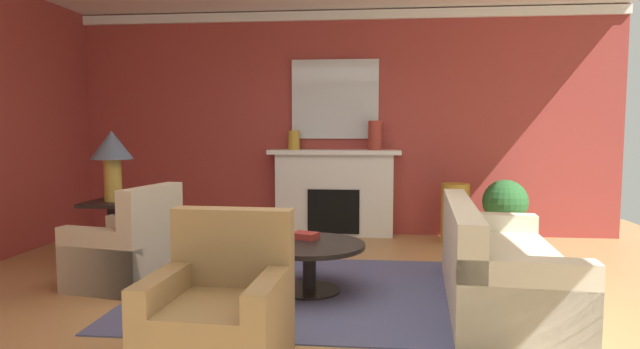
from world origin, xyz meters
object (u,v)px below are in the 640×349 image
object	(u,v)px
mantel_mirror	(335,99)
side_table	(115,229)
fireplace	(334,195)
armchair_facing_fireplace	(220,318)
potted_plant	(505,207)
sofa	(497,269)
armchair_near_window	(127,253)
vase_mantel_left	(294,140)
vase_mantel_right	(375,135)
table_lamp	(112,152)
vase_tall_corner	(455,213)
coffee_table	(309,256)

from	to	relation	value
mantel_mirror	side_table	bearing A→B (deg)	-138.15
fireplace	armchair_facing_fireplace	distance (m)	4.14
armchair_facing_fireplace	potted_plant	size ratio (longest dim) A/B	1.14
sofa	potted_plant	bearing A→B (deg)	75.40
mantel_mirror	armchair_near_window	world-z (taller)	mantel_mirror
vase_mantel_left	potted_plant	distance (m)	2.88
potted_plant	vase_mantel_right	bearing A→B (deg)	168.01
sofa	table_lamp	distance (m)	4.00
fireplace	sofa	xyz separation A→B (m)	(1.58, -2.73, -0.26)
armchair_facing_fireplace	table_lamp	xyz separation A→B (m)	(-1.82, 2.25, 0.92)
table_lamp	armchair_facing_fireplace	bearing A→B (deg)	-51.06
armchair_near_window	vase_mantel_left	world-z (taller)	vase_mantel_left
side_table	vase_mantel_left	world-z (taller)	vase_mantel_left
fireplace	sofa	size ratio (longest dim) A/B	0.83
armchair_near_window	vase_mantel_right	world-z (taller)	vase_mantel_right
mantel_mirror	vase_mantel_left	xyz separation A→B (m)	(-0.55, -0.17, -0.56)
vase_mantel_left	potted_plant	size ratio (longest dim) A/B	0.31
armchair_facing_fireplace	vase_tall_corner	size ratio (longest dim) A/B	1.24
sofa	side_table	xyz separation A→B (m)	(-3.79, 0.86, 0.10)
armchair_facing_fireplace	vase_mantel_right	world-z (taller)	vase_mantel_right
potted_plant	table_lamp	bearing A→B (deg)	-161.56
armchair_facing_fireplace	vase_mantel_left	distance (m)	4.19
table_lamp	vase_tall_corner	distance (m)	4.19
table_lamp	vase_mantel_left	size ratio (longest dim) A/B	2.87
mantel_mirror	sofa	size ratio (longest dim) A/B	0.55
fireplace	potted_plant	world-z (taller)	fireplace
table_lamp	vase_tall_corner	bearing A→B (deg)	22.38
table_lamp	mantel_mirror	bearing A→B (deg)	41.85
armchair_facing_fireplace	vase_tall_corner	distance (m)	4.30
sofa	armchair_facing_fireplace	xyz separation A→B (m)	(-1.97, -1.39, 0.01)
sofa	vase_mantel_right	world-z (taller)	vase_mantel_right
side_table	vase_mantel_right	bearing A→B (deg)	33.27
armchair_facing_fireplace	potted_plant	distance (m)	4.53
fireplace	coffee_table	distance (m)	2.58
armchair_facing_fireplace	armchair_near_window	bearing A→B (deg)	130.75
armchair_near_window	table_lamp	bearing A→B (deg)	124.38
mantel_mirror	sofa	xyz separation A→B (m)	(1.58, -2.85, -1.57)
side_table	fireplace	bearing A→B (deg)	40.08
armchair_facing_fireplace	coffee_table	size ratio (longest dim) A/B	0.95
coffee_table	potted_plant	distance (m)	3.11
armchair_facing_fireplace	side_table	xyz separation A→B (m)	(-1.82, 2.25, 0.09)
vase_mantel_right	vase_tall_corner	size ratio (longest dim) A/B	0.51
sofa	coffee_table	world-z (taller)	sofa
sofa	side_table	size ratio (longest dim) A/B	3.10
side_table	vase_mantel_right	distance (m)	3.45
vase_mantel_left	potted_plant	bearing A→B (deg)	-7.23
sofa	side_table	distance (m)	3.89
table_lamp	vase_mantel_left	distance (m)	2.46
sofa	armchair_facing_fireplace	distance (m)	2.41
armchair_near_window	vase_tall_corner	world-z (taller)	armchair_near_window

